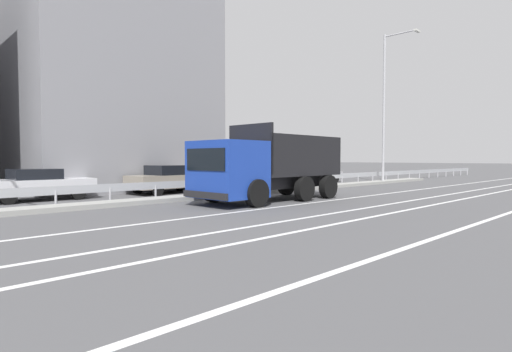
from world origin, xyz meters
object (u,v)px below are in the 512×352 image
parked_car_3 (37,184)px  parked_car_5 (250,175)px  dump_truck (255,172)px  median_road_sign (275,169)px  parked_car_4 (169,179)px  parked_car_6 (315,174)px  street_lamp_1 (386,102)px

parked_car_3 → parked_car_5: bearing=88.3°
dump_truck → median_road_sign: dump_truck is taller
median_road_sign → parked_car_4: 5.57m
parked_car_3 → parked_car_6: 18.98m
parked_car_3 → parked_car_5: (12.39, -0.15, 0.07)m
street_lamp_1 → parked_car_6: (-2.94, 4.10, -5.26)m
street_lamp_1 → parked_car_5: bearing=156.0°
median_road_sign → parked_car_6: bearing=24.3°
dump_truck → parked_car_3: dump_truck is taller
parked_car_3 → parked_car_6: (18.98, -0.30, -0.04)m
median_road_sign → street_lamp_1: size_ratio=0.21×
parked_car_3 → parked_car_5: size_ratio=1.09×
dump_truck → parked_car_3: 9.39m
street_lamp_1 → dump_truck: bearing=-170.6°
dump_truck → median_road_sign: size_ratio=3.22×
street_lamp_1 → parked_car_3: street_lamp_1 is taller
parked_car_6 → street_lamp_1: bearing=-147.3°
parked_car_3 → parked_car_5: 12.39m
dump_truck → parked_car_4: 6.29m
parked_car_6 → parked_car_5: bearing=85.8°
dump_truck → median_road_sign: (4.15, 2.83, -0.03)m
median_road_sign → parked_car_5: size_ratio=0.57×
parked_car_5 → median_road_sign: bearing=151.1°
parked_car_6 → median_road_sign: bearing=111.4°
median_road_sign → parked_car_3: median_road_sign is taller
street_lamp_1 → parked_car_6: bearing=125.6°
median_road_sign → parked_car_4: size_ratio=0.52×
parked_car_3 → dump_truck: bearing=40.6°
street_lamp_1 → parked_car_6: size_ratio=2.18×
parked_car_5 → parked_car_4: bearing=92.9°
median_road_sign → parked_car_4: (-4.35, 3.44, -0.48)m
parked_car_4 → median_road_sign: bearing=47.1°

